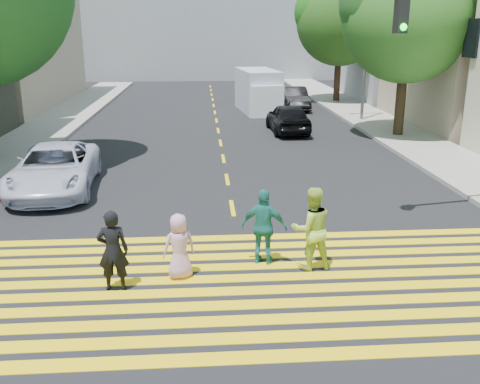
{
  "coord_description": "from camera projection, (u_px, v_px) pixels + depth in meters",
  "views": [
    {
      "loc": [
        -0.82,
        -8.32,
        4.89
      ],
      "look_at": [
        0.0,
        3.0,
        1.4
      ],
      "focal_mm": 40.0,
      "sensor_mm": 36.0,
      "label": 1
    }
  ],
  "objects": [
    {
      "name": "ground",
      "position": [
        252.0,
        317.0,
        9.43
      ],
      "size": [
        120.0,
        120.0,
        0.0
      ],
      "primitive_type": "plane",
      "color": "black"
    },
    {
      "name": "sidewalk_left",
      "position": [
        64.0,
        118.0,
        29.79
      ],
      "size": [
        3.0,
        40.0,
        0.15
      ],
      "primitive_type": "cube",
      "color": "gray",
      "rests_on": "ground"
    },
    {
      "name": "sidewalk_right",
      "position": [
        407.0,
        139.0,
        24.3
      ],
      "size": [
        3.0,
        60.0,
        0.15
      ],
      "primitive_type": "cube",
      "color": "gray",
      "rests_on": "ground"
    },
    {
      "name": "crosswalk",
      "position": [
        246.0,
        284.0,
        10.64
      ],
      "size": [
        13.4,
        5.3,
        0.01
      ],
      "color": "yellow",
      "rests_on": "ground"
    },
    {
      "name": "lane_line",
      "position": [
        216.0,
        116.0,
        30.88
      ],
      "size": [
        0.12,
        34.4,
        0.01
      ],
      "color": "yellow",
      "rests_on": "ground"
    },
    {
      "name": "building_right_grey",
      "position": [
        424.0,
        26.0,
        37.6
      ],
      "size": [
        10.0,
        10.0,
        10.0
      ],
      "primitive_type": "cube",
      "color": "gray",
      "rests_on": "ground"
    },
    {
      "name": "backdrop_block",
      "position": [
        207.0,
        16.0,
        53.42
      ],
      "size": [
        30.0,
        8.0,
        12.0
      ],
      "primitive_type": "cube",
      "color": "gray",
      "rests_on": "ground"
    },
    {
      "name": "tree_right_near",
      "position": [
        410.0,
        9.0,
        23.28
      ],
      "size": [
        7.29,
        6.97,
        8.38
      ],
      "rotation": [
        0.0,
        0.0,
        -0.24
      ],
      "color": "#342315",
      "rests_on": "ground"
    },
    {
      "name": "tree_right_far",
      "position": [
        342.0,
        16.0,
        34.85
      ],
      "size": [
        7.68,
        7.44,
        8.31
      ],
      "rotation": [
        0.0,
        0.0,
        -0.38
      ],
      "color": "black",
      "rests_on": "ground"
    },
    {
      "name": "pedestrian_man",
      "position": [
        113.0,
        251.0,
        10.23
      ],
      "size": [
        0.59,
        0.39,
        1.62
      ],
      "primitive_type": "imported",
      "rotation": [
        0.0,
        0.0,
        3.15
      ],
      "color": "black",
      "rests_on": "ground"
    },
    {
      "name": "pedestrian_woman",
      "position": [
        311.0,
        229.0,
        11.12
      ],
      "size": [
        0.96,
        0.79,
        1.79
      ],
      "primitive_type": "imported",
      "rotation": [
        0.0,
        0.0,
        3.28
      ],
      "color": "#AFCF45",
      "rests_on": "ground"
    },
    {
      "name": "pedestrian_child",
      "position": [
        179.0,
        246.0,
        10.77
      ],
      "size": [
        0.77,
        0.63,
        1.36
      ],
      "primitive_type": "imported",
      "rotation": [
        0.0,
        0.0,
        3.47
      ],
      "color": "#C790B5",
      "rests_on": "ground"
    },
    {
      "name": "pedestrian_extra",
      "position": [
        264.0,
        227.0,
        11.37
      ],
      "size": [
        1.06,
        0.69,
        1.67
      ],
      "primitive_type": "imported",
      "rotation": [
        0.0,
        0.0,
        2.83
      ],
      "color": "#20706E",
      "rests_on": "ground"
    },
    {
      "name": "white_sedan",
      "position": [
        55.0,
        169.0,
        16.58
      ],
      "size": [
        2.72,
        5.26,
        1.42
      ],
      "primitive_type": "imported",
      "rotation": [
        0.0,
        0.0,
        0.07
      ],
      "color": "silver",
      "rests_on": "ground"
    },
    {
      "name": "dark_car_near",
      "position": [
        288.0,
        118.0,
        25.91
      ],
      "size": [
        1.83,
        4.25,
        1.43
      ],
      "primitive_type": "imported",
      "rotation": [
        0.0,
        0.0,
        3.18
      ],
      "color": "black",
      "rests_on": "ground"
    },
    {
      "name": "silver_car",
      "position": [
        262.0,
        90.0,
        38.36
      ],
      "size": [
        2.08,
        4.48,
        1.27
      ],
      "primitive_type": "imported",
      "rotation": [
        0.0,
        0.0,
        3.07
      ],
      "color": "#9C9C9D",
      "rests_on": "ground"
    },
    {
      "name": "dark_car_parked",
      "position": [
        294.0,
        98.0,
        33.29
      ],
      "size": [
        1.49,
        4.18,
        1.37
      ],
      "primitive_type": "imported",
      "rotation": [
        0.0,
        0.0,
        -0.01
      ],
      "color": "black",
      "rests_on": "ground"
    },
    {
      "name": "white_van",
      "position": [
        259.0,
        92.0,
        32.29
      ],
      "size": [
        2.49,
        5.45,
        2.49
      ],
      "rotation": [
        0.0,
        0.0,
        0.1
      ],
      "color": "#B4B2CB",
      "rests_on": "ground"
    },
    {
      "name": "street_lamp",
      "position": [
        364.0,
        23.0,
        27.56
      ],
      "size": [
        2.02,
        0.3,
        8.94
      ],
      "rotation": [
        0.0,
        0.0,
        0.06
      ],
      "color": "slate",
      "rests_on": "ground"
    }
  ]
}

